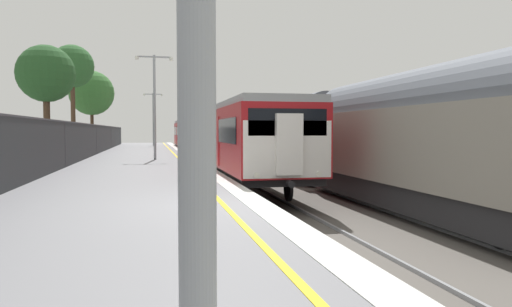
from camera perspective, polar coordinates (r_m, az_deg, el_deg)
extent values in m
cube|color=slate|center=(9.99, -16.33, -9.28)|extent=(6.40, 110.00, 1.00)
cube|color=silver|center=(10.11, 0.35, -6.10)|extent=(0.60, 110.00, 0.01)
cube|color=yellow|center=(9.98, -3.88, -6.24)|extent=(0.12, 110.00, 0.01)
cube|color=#56514C|center=(12.89, 26.76, -9.47)|extent=(11.00, 110.00, 0.20)
cube|color=gray|center=(10.56, 5.65, -11.08)|extent=(0.07, 110.00, 0.08)
cube|color=gray|center=(11.08, 12.84, -10.48)|extent=(0.07, 110.00, 0.08)
cube|color=gray|center=(12.37, 23.79, -9.25)|extent=(0.07, 110.00, 0.08)
cube|color=maroon|center=(23.96, -3.04, 2.03)|extent=(2.80, 20.55, 2.30)
cube|color=black|center=(24.01, -3.03, -1.01)|extent=(2.64, 19.95, 0.25)
cube|color=gray|center=(23.98, -3.04, 5.06)|extent=(2.68, 20.55, 0.24)
cube|color=black|center=(23.77, -6.40, 2.73)|extent=(0.02, 18.95, 0.84)
cube|color=red|center=(18.68, -4.75, 1.52)|extent=(0.03, 1.10, 1.90)
cube|color=red|center=(28.89, -7.47, 1.93)|extent=(0.03, 1.10, 1.90)
cylinder|color=black|center=(16.40, -1.33, -4.49)|extent=(0.12, 0.84, 0.84)
cylinder|color=black|center=(16.77, 3.92, -4.33)|extent=(0.12, 0.84, 0.84)
cylinder|color=black|center=(31.54, -6.71, -1.04)|extent=(0.12, 0.84, 0.84)
cylinder|color=black|center=(31.73, -3.90, -1.00)|extent=(0.12, 0.84, 0.84)
cube|color=maroon|center=(44.96, -7.44, 2.33)|extent=(2.80, 20.55, 2.30)
cube|color=black|center=(44.99, -7.43, 0.71)|extent=(2.64, 19.95, 0.25)
cube|color=gray|center=(44.97, -7.45, 3.95)|extent=(2.68, 20.55, 0.24)
cube|color=black|center=(44.86, -9.24, 2.70)|extent=(0.02, 18.95, 0.84)
cube|color=red|center=(39.73, -8.83, 2.13)|extent=(0.03, 1.10, 1.90)
cube|color=red|center=(49.99, -9.57, 2.24)|extent=(0.03, 1.10, 1.90)
cylinder|color=black|center=(37.30, -7.59, -0.46)|extent=(0.12, 0.84, 0.84)
cylinder|color=black|center=(37.47, -5.22, -0.44)|extent=(0.12, 0.84, 0.84)
cylinder|color=black|center=(52.60, -9.01, 0.45)|extent=(0.12, 0.84, 0.84)
cylinder|color=black|center=(52.71, -7.31, 0.46)|extent=(0.12, 0.84, 0.84)
cube|color=silver|center=(13.98, 3.83, 0.51)|extent=(2.70, 0.10, 1.70)
cube|color=black|center=(13.96, 3.85, 3.79)|extent=(2.40, 0.08, 0.80)
cube|color=silver|center=(13.84, 3.99, 1.11)|extent=(0.80, 0.24, 1.80)
cylinder|color=white|center=(13.73, 0.08, -2.66)|extent=(0.18, 0.06, 0.18)
cylinder|color=white|center=(14.26, 7.56, -2.48)|extent=(0.18, 0.06, 0.18)
cylinder|color=black|center=(13.77, 4.15, -3.70)|extent=(0.20, 0.35, 0.20)
cube|color=black|center=(44.98, -7.46, 4.27)|extent=(0.60, 0.90, 0.20)
cube|color=#232326|center=(15.24, 19.03, -4.71)|extent=(2.30, 12.80, 0.79)
cube|color=gray|center=(15.13, 19.11, 0.93)|extent=(2.60, 12.00, 2.21)
cylinder|color=#515660|center=(15.13, 19.18, 5.11)|extent=(2.39, 11.60, 2.39)
cylinder|color=black|center=(11.27, 27.41, -8.11)|extent=(0.12, 0.84, 0.84)
cylinder|color=black|center=(18.81, 9.95, -3.60)|extent=(0.12, 0.84, 0.84)
cylinder|color=black|center=(19.46, 14.21, -3.43)|extent=(0.12, 0.84, 0.84)
cube|color=#232326|center=(27.71, 4.19, -1.29)|extent=(2.30, 12.80, 0.79)
cube|color=gray|center=(27.65, 4.20, 1.82)|extent=(2.60, 12.00, 2.21)
cylinder|color=#515660|center=(27.65, 4.21, 4.11)|extent=(2.39, 11.60, 2.39)
cylinder|color=black|center=(23.30, 5.45, -2.36)|extent=(0.12, 0.84, 0.84)
cylinder|color=black|center=(23.82, 9.02, -2.27)|extent=(0.12, 0.84, 0.84)
cylinder|color=black|center=(31.77, 0.57, -0.99)|extent=(0.12, 0.84, 0.84)
cylinder|color=black|center=(32.15, 3.28, -0.95)|extent=(0.12, 0.84, 0.84)
cube|color=#232326|center=(40.91, -1.26, 0.01)|extent=(2.30, 12.80, 0.79)
cube|color=gray|center=(40.86, -1.27, 2.11)|extent=(2.60, 12.00, 2.21)
cylinder|color=#515660|center=(40.87, -1.27, 3.66)|extent=(2.39, 11.60, 2.39)
cylinder|color=black|center=(36.45, -1.13, -0.52)|extent=(0.12, 0.84, 0.84)
cylinder|color=black|center=(36.79, 1.26, -0.49)|extent=(0.12, 0.84, 0.84)
cylinder|color=black|center=(45.11, -3.32, 0.10)|extent=(0.12, 0.84, 0.84)
cylinder|color=black|center=(45.38, -1.37, 0.12)|extent=(0.12, 0.84, 0.84)
cube|color=#232326|center=(54.31, -4.04, 0.68)|extent=(2.30, 12.80, 0.79)
cube|color=gray|center=(54.27, -4.05, 2.26)|extent=(2.60, 12.00, 2.21)
cylinder|color=#515660|center=(54.28, -4.05, 3.42)|extent=(2.39, 11.60, 2.39)
cylinder|color=black|center=(49.85, -4.19, 0.35)|extent=(0.12, 0.84, 0.84)
cylinder|color=black|center=(50.09, -2.43, 0.36)|extent=(0.12, 0.84, 0.84)
cylinder|color=black|center=(58.56, -5.43, 0.70)|extent=(0.12, 0.84, 0.84)
cylinder|color=black|center=(58.78, -3.92, 0.71)|extent=(0.12, 0.84, 0.84)
cylinder|color=#47474C|center=(28.24, -8.06, 5.04)|extent=(0.18, 0.18, 5.43)
cube|color=#47474C|center=(28.52, -7.18, 10.50)|extent=(0.90, 0.12, 0.12)
cube|color=black|center=(28.49, -6.36, 9.39)|extent=(0.28, 0.20, 1.00)
cylinder|color=black|center=(28.41, -6.34, 10.06)|extent=(0.16, 0.04, 0.16)
cylinder|color=black|center=(28.37, -6.34, 9.42)|extent=(0.16, 0.04, 0.16)
cylinder|color=#19D83F|center=(28.33, -6.33, 8.78)|extent=(0.16, 0.04, 0.16)
cube|color=black|center=(28.41, -6.35, 7.89)|extent=(0.32, 0.16, 0.24)
cylinder|color=#59595B|center=(25.30, -7.76, 1.91)|extent=(0.08, 0.08, 2.42)
cylinder|color=black|center=(25.31, -7.78, 4.78)|extent=(0.59, 0.02, 0.59)
cylinder|color=silver|center=(25.30, -7.77, 4.78)|extent=(0.56, 0.02, 0.56)
cube|color=black|center=(25.29, -7.77, 4.78)|extent=(0.24, 0.01, 0.18)
cylinder|color=#93999E|center=(26.36, -12.12, 5.43)|extent=(0.14, 0.14, 5.66)
cube|color=#93999E|center=(26.64, -11.19, 11.32)|extent=(0.90, 0.08, 0.08)
cylinder|color=silver|center=(26.64, -10.21, 11.15)|extent=(0.20, 0.20, 0.18)
cube|color=#93999E|center=(26.64, -13.17, 11.30)|extent=(0.90, 0.08, 0.08)
cylinder|color=silver|center=(26.63, -14.15, 11.12)|extent=(0.20, 0.20, 0.18)
cylinder|color=#93999E|center=(50.96, -12.27, 4.01)|extent=(0.14, 0.14, 5.52)
cube|color=#93999E|center=(51.10, -11.80, 7.00)|extent=(0.90, 0.08, 0.08)
cylinder|color=silver|center=(51.10, -11.29, 6.92)|extent=(0.20, 0.20, 0.18)
cube|color=#93999E|center=(51.09, -12.81, 6.99)|extent=(0.90, 0.08, 0.08)
cylinder|color=silver|center=(51.09, -13.32, 6.90)|extent=(0.20, 0.20, 0.18)
cylinder|color=#38383D|center=(21.75, -22.06, 1.01)|extent=(0.07, 0.07, 1.97)
cylinder|color=#38383D|center=(33.33, -18.70, 1.59)|extent=(0.07, 0.07, 1.97)
cylinder|color=#38383D|center=(44.96, -17.08, 1.87)|extent=(0.07, 0.07, 1.97)
cylinder|color=#38383D|center=(56.62, -16.12, 2.03)|extent=(0.07, 0.07, 1.97)
cylinder|color=#473323|center=(40.34, -21.17, 4.42)|extent=(0.35, 0.35, 5.76)
sphere|color=#285628|center=(40.64, -21.27, 9.78)|extent=(3.36, 3.36, 3.36)
sphere|color=#285628|center=(40.79, -22.03, 9.15)|extent=(2.46, 2.46, 2.46)
cylinder|color=#473323|center=(27.26, -23.88, 3.15)|extent=(0.34, 0.34, 3.75)
sphere|color=#234C23|center=(27.42, -23.99, 8.79)|extent=(2.99, 2.99, 2.99)
sphere|color=#234C23|center=(28.05, -24.69, 7.87)|extent=(1.73, 1.73, 1.73)
cylinder|color=#473323|center=(46.12, -19.14, 3.08)|extent=(0.30, 0.30, 3.93)
sphere|color=#33662D|center=(46.25, -19.20, 6.90)|extent=(4.06, 4.06, 4.06)
sphere|color=#33662D|center=(46.65, -18.42, 6.25)|extent=(2.32, 2.32, 2.32)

